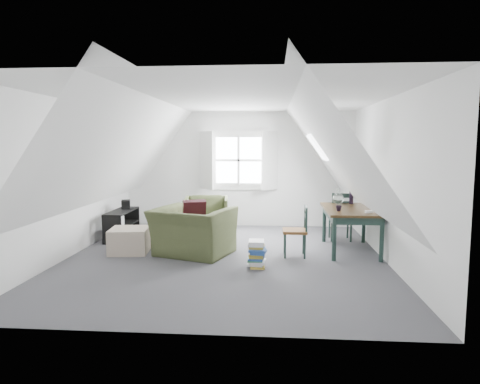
# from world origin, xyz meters

# --- Properties ---
(floor) EXTENTS (5.50, 5.50, 0.00)m
(floor) POSITION_xyz_m (0.00, 0.00, 0.00)
(floor) COLOR #49484D
(floor) RESTS_ON ground
(ceiling) EXTENTS (5.50, 5.50, 0.00)m
(ceiling) POSITION_xyz_m (0.00, 0.00, 2.50)
(ceiling) COLOR white
(ceiling) RESTS_ON wall_back
(wall_back) EXTENTS (5.00, 0.00, 5.00)m
(wall_back) POSITION_xyz_m (0.00, 2.75, 1.25)
(wall_back) COLOR white
(wall_back) RESTS_ON ground
(wall_front) EXTENTS (5.00, 0.00, 5.00)m
(wall_front) POSITION_xyz_m (0.00, -2.75, 1.25)
(wall_front) COLOR white
(wall_front) RESTS_ON ground
(wall_left) EXTENTS (0.00, 5.50, 5.50)m
(wall_left) POSITION_xyz_m (-2.50, 0.00, 1.25)
(wall_left) COLOR white
(wall_left) RESTS_ON ground
(wall_right) EXTENTS (0.00, 5.50, 5.50)m
(wall_right) POSITION_xyz_m (2.50, 0.00, 1.25)
(wall_right) COLOR white
(wall_right) RESTS_ON ground
(slope_left) EXTENTS (3.19, 5.50, 4.48)m
(slope_left) POSITION_xyz_m (-1.55, 0.00, 1.78)
(slope_left) COLOR white
(slope_left) RESTS_ON wall_left
(slope_right) EXTENTS (3.19, 5.50, 4.48)m
(slope_right) POSITION_xyz_m (1.55, 0.00, 1.78)
(slope_right) COLOR white
(slope_right) RESTS_ON wall_right
(dormer_window) EXTENTS (1.71, 0.35, 1.30)m
(dormer_window) POSITION_xyz_m (0.00, 2.68, 1.45)
(dormer_window) COLOR white
(dormer_window) RESTS_ON wall_back
(skylight) EXTENTS (0.35, 0.75, 0.47)m
(skylight) POSITION_xyz_m (1.55, 1.30, 1.75)
(skylight) COLOR white
(skylight) RESTS_ON slope_right
(armchair_near) EXTENTS (1.46, 1.37, 0.77)m
(armchair_near) POSITION_xyz_m (-0.55, 0.17, 0.00)
(armchair_near) COLOR #3E4725
(armchair_near) RESTS_ON floor
(armchair_far) EXTENTS (0.93, 0.95, 0.79)m
(armchair_far) POSITION_xyz_m (-0.54, 1.58, 0.00)
(armchair_far) COLOR #3E4725
(armchair_far) RESTS_ON floor
(throw_pillow) EXTENTS (0.43, 0.33, 0.39)m
(throw_pillow) POSITION_xyz_m (-0.55, 0.32, 0.70)
(throw_pillow) COLOR #340E15
(throw_pillow) RESTS_ON armchair_near
(ottoman) EXTENTS (0.68, 0.68, 0.41)m
(ottoman) POSITION_xyz_m (-1.63, 0.23, 0.20)
(ottoman) COLOR tan
(ottoman) RESTS_ON floor
(dining_table) EXTENTS (0.87, 1.46, 0.73)m
(dining_table) POSITION_xyz_m (2.07, 0.62, 0.63)
(dining_table) COLOR #32200D
(dining_table) RESTS_ON floor
(demijohn) EXTENTS (0.20, 0.20, 0.28)m
(demijohn) POSITION_xyz_m (1.92, 1.07, 0.84)
(demijohn) COLOR silver
(demijohn) RESTS_ON dining_table
(vase_twigs) EXTENTS (0.07, 0.08, 0.57)m
(vase_twigs) POSITION_xyz_m (2.17, 1.17, 0.86)
(vase_twigs) COLOR black
(vase_twigs) RESTS_ON dining_table
(cup) EXTENTS (0.12, 0.12, 0.09)m
(cup) POSITION_xyz_m (1.82, 0.32, 0.73)
(cup) COLOR black
(cup) RESTS_ON dining_table
(paper_box) EXTENTS (0.12, 0.09, 0.04)m
(paper_box) POSITION_xyz_m (2.27, 0.17, 0.75)
(paper_box) COLOR white
(paper_box) RESTS_ON dining_table
(dining_chair_far) EXTENTS (0.43, 0.43, 0.91)m
(dining_chair_far) POSITION_xyz_m (2.03, 1.43, 0.48)
(dining_chair_far) COLOR brown
(dining_chair_far) RESTS_ON floor
(dining_chair_near) EXTENTS (0.38, 0.38, 0.82)m
(dining_chair_near) POSITION_xyz_m (1.14, 0.21, 0.43)
(dining_chair_near) COLOR brown
(dining_chair_near) RESTS_ON floor
(media_shelf) EXTENTS (0.35, 1.06, 0.54)m
(media_shelf) POSITION_xyz_m (-2.13, 1.22, 0.24)
(media_shelf) COLOR black
(media_shelf) RESTS_ON floor
(electronics_box) EXTENTS (0.22, 0.26, 0.18)m
(electronics_box) POSITION_xyz_m (-2.13, 1.51, 0.62)
(electronics_box) COLOR black
(electronics_box) RESTS_ON media_shelf
(magazine_stack) EXTENTS (0.30, 0.35, 0.39)m
(magazine_stack) POSITION_xyz_m (0.53, -0.46, 0.20)
(magazine_stack) COLOR #B29933
(magazine_stack) RESTS_ON floor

